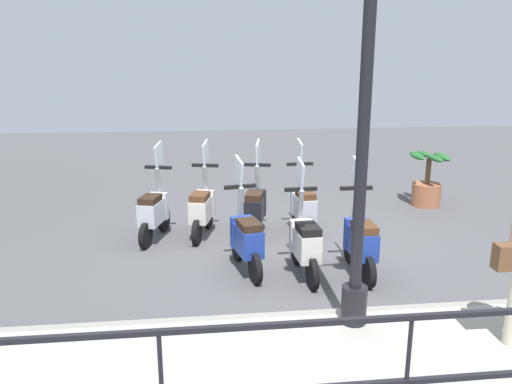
{
  "coord_description": "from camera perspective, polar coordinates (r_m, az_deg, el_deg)",
  "views": [
    {
      "loc": [
        -6.95,
        1.32,
        2.78
      ],
      "look_at": [
        0.2,
        0.5,
        0.9
      ],
      "focal_mm": 35.0,
      "sensor_mm": 36.0,
      "label": 1
    }
  ],
  "objects": [
    {
      "name": "scooter_near_1",
      "position": [
        6.64,
        5.61,
        -5.68
      ],
      "size": [
        1.23,
        0.44,
        1.54
      ],
      "rotation": [
        0.0,
        0.0,
        0.05
      ],
      "color": "black",
      "rests_on": "ground_plane"
    },
    {
      "name": "potted_palm",
      "position": [
        10.42,
        18.96,
        0.89
      ],
      "size": [
        1.06,
        0.66,
        1.05
      ],
      "color": "#9E5B3D",
      "rests_on": "ground_plane"
    },
    {
      "name": "lamp_post_near",
      "position": [
        4.89,
        12.01,
        3.72
      ],
      "size": [
        0.26,
        0.9,
        3.94
      ],
      "color": "black",
      "rests_on": "promenade_walkway"
    },
    {
      "name": "scooter_far_0",
      "position": [
        8.26,
        5.39,
        -1.58
      ],
      "size": [
        1.23,
        0.44,
        1.54
      ],
      "rotation": [
        0.0,
        0.0,
        0.04
      ],
      "color": "black",
      "rests_on": "ground_plane"
    },
    {
      "name": "scooter_far_2",
      "position": [
        8.16,
        -6.16,
        -1.8
      ],
      "size": [
        1.21,
        0.51,
        1.54
      ],
      "rotation": [
        0.0,
        0.0,
        -0.24
      ],
      "color": "black",
      "rests_on": "ground_plane"
    },
    {
      "name": "scooter_far_3",
      "position": [
        8.12,
        -11.57,
        -2.09
      ],
      "size": [
        1.2,
        0.53,
        1.54
      ],
      "rotation": [
        0.0,
        0.0,
        -0.28
      ],
      "color": "black",
      "rests_on": "ground_plane"
    },
    {
      "name": "scooter_near_2",
      "position": [
        6.75,
        -1.14,
        -5.25
      ],
      "size": [
        1.22,
        0.49,
        1.54
      ],
      "rotation": [
        0.0,
        0.0,
        0.2
      ],
      "color": "black",
      "rests_on": "ground_plane"
    },
    {
      "name": "fence_railing",
      "position": [
        3.58,
        17.04,
        -17.65
      ],
      "size": [
        0.04,
        16.03,
        1.07
      ],
      "color": "black",
      "rests_on": "promenade_walkway"
    },
    {
      "name": "ground_plane",
      "position": [
        7.6,
        3.95,
        -6.85
      ],
      "size": [
        28.0,
        28.0,
        0.0
      ],
      "primitive_type": "plane",
      "color": "#4C4C4F"
    },
    {
      "name": "scooter_near_0",
      "position": [
        6.81,
        11.8,
        -5.41
      ],
      "size": [
        1.23,
        0.44,
        1.54
      ],
      "rotation": [
        0.0,
        0.0,
        -0.01
      ],
      "color": "black",
      "rests_on": "ground_plane"
    },
    {
      "name": "promenade_walkway",
      "position": [
        4.85,
        11.12,
        -19.61
      ],
      "size": [
        2.2,
        20.0,
        0.15
      ],
      "color": "#A39E93",
      "rests_on": "ground_plane"
    },
    {
      "name": "scooter_far_1",
      "position": [
        8.15,
        -0.07,
        -1.73
      ],
      "size": [
        1.21,
        0.51,
        1.54
      ],
      "rotation": [
        0.0,
        0.0,
        -0.24
      ],
      "color": "black",
      "rests_on": "ground_plane"
    }
  ]
}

